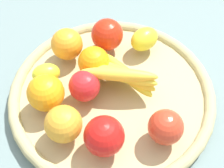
# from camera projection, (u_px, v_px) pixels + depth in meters

# --- Properties ---
(ground_plane) EXTENTS (2.40, 2.40, 0.00)m
(ground_plane) POSITION_uv_depth(u_px,v_px,m) (112.00, 99.00, 0.75)
(ground_plane) COLOR slate
(ground_plane) RESTS_ON ground
(basket) EXTENTS (0.45, 0.45, 0.04)m
(basket) POSITION_uv_depth(u_px,v_px,m) (112.00, 94.00, 0.74)
(basket) COLOR tan
(basket) RESTS_ON ground_plane
(lemon_1) EXTENTS (0.06, 0.07, 0.04)m
(lemon_1) POSITION_uv_depth(u_px,v_px,m) (46.00, 74.00, 0.72)
(lemon_1) COLOR yellow
(lemon_1) RESTS_ON basket
(apple_3) EXTENTS (0.07, 0.07, 0.07)m
(apple_3) POSITION_uv_depth(u_px,v_px,m) (84.00, 86.00, 0.69)
(apple_3) COLOR red
(apple_3) RESTS_ON basket
(banana_bunch) EXTENTS (0.17, 0.15, 0.07)m
(banana_bunch) POSITION_uv_depth(u_px,v_px,m) (122.00, 74.00, 0.71)
(banana_bunch) COLOR yellow
(banana_bunch) RESTS_ON basket
(orange_3) EXTENTS (0.10, 0.10, 0.07)m
(orange_3) POSITION_uv_depth(u_px,v_px,m) (63.00, 124.00, 0.63)
(orange_3) COLOR gold
(orange_3) RESTS_ON basket
(apple_2) EXTENTS (0.10, 0.10, 0.07)m
(apple_2) POSITION_uv_depth(u_px,v_px,m) (107.00, 35.00, 0.78)
(apple_2) COLOR red
(apple_2) RESTS_ON basket
(orange_2) EXTENTS (0.09, 0.09, 0.07)m
(orange_2) POSITION_uv_depth(u_px,v_px,m) (67.00, 44.00, 0.76)
(orange_2) COLOR orange
(orange_2) RESTS_ON basket
(orange_0) EXTENTS (0.11, 0.11, 0.08)m
(orange_0) POSITION_uv_depth(u_px,v_px,m) (46.00, 93.00, 0.67)
(orange_0) COLOR orange
(orange_0) RESTS_ON basket
(lemon_0) EXTENTS (0.06, 0.08, 0.05)m
(lemon_0) POSITION_uv_depth(u_px,v_px,m) (144.00, 39.00, 0.78)
(lemon_0) COLOR yellow
(lemon_0) RESTS_ON basket
(apple_1) EXTENTS (0.10, 0.10, 0.08)m
(apple_1) POSITION_uv_depth(u_px,v_px,m) (104.00, 136.00, 0.61)
(apple_1) COLOR red
(apple_1) RESTS_ON basket
(orange_1) EXTENTS (0.07, 0.07, 0.07)m
(orange_1) POSITION_uv_depth(u_px,v_px,m) (94.00, 62.00, 0.73)
(orange_1) COLOR orange
(orange_1) RESTS_ON basket
(apple_0) EXTENTS (0.10, 0.10, 0.07)m
(apple_0) POSITION_uv_depth(u_px,v_px,m) (166.00, 127.00, 0.63)
(apple_0) COLOR red
(apple_0) RESTS_ON basket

